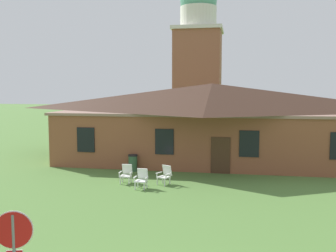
{
  "coord_description": "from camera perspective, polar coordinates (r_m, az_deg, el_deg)",
  "views": [
    {
      "loc": [
        1.69,
        -6.71,
        4.89
      ],
      "look_at": [
        -1.12,
        9.09,
        3.3
      ],
      "focal_mm": 41.25,
      "sensor_mm": 36.0,
      "label": 1
    }
  ],
  "objects": [
    {
      "name": "brick_building",
      "position": [
        27.05,
        6.48,
        0.87
      ],
      "size": [
        20.13,
        10.4,
        5.19
      ],
      "color": "brown",
      "rests_on": "ground"
    },
    {
      "name": "dome_tower",
      "position": [
        41.65,
        4.45,
        9.41
      ],
      "size": [
        5.18,
        5.18,
        16.86
      ],
      "color": "#93563D",
      "rests_on": "ground"
    },
    {
      "name": "stop_sign",
      "position": [
        8.85,
        -21.8,
        -15.95
      ],
      "size": [
        0.78,
        0.24,
        2.4
      ],
      "color": "slate",
      "rests_on": "ground"
    },
    {
      "name": "lawn_chair_by_porch",
      "position": [
        20.13,
        -6.17,
        -6.96
      ],
      "size": [
        0.65,
        0.68,
        0.96
      ],
      "color": "silver",
      "rests_on": "ground"
    },
    {
      "name": "lawn_chair_near_door",
      "position": [
        19.01,
        -3.92,
        -7.7
      ],
      "size": [
        0.66,
        0.69,
        0.96
      ],
      "color": "white",
      "rests_on": "ground"
    },
    {
      "name": "lawn_chair_left_end",
      "position": [
        19.75,
        -0.45,
        -7.18
      ],
      "size": [
        0.81,
        0.85,
        0.96
      ],
      "color": "silver",
      "rests_on": "ground"
    },
    {
      "name": "trash_bin",
      "position": [
        22.84,
        -5.22,
        -5.44
      ],
      "size": [
        0.56,
        0.56,
        0.98
      ],
      "color": "#335638",
      "rests_on": "ground"
    }
  ]
}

